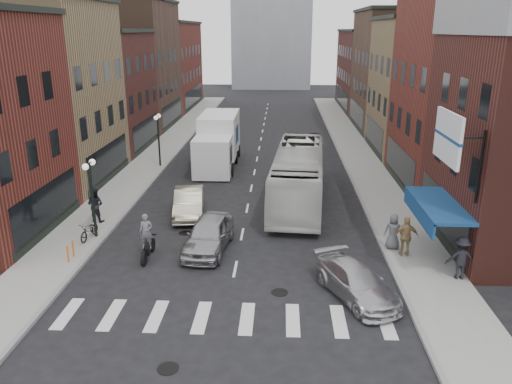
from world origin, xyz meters
TOP-DOWN VIEW (x-y plane):
  - ground at (0.00, 0.00)m, footprint 160.00×160.00m
  - sidewalk_left at (-8.50, 22.00)m, footprint 3.00×74.00m
  - sidewalk_right at (8.50, 22.00)m, footprint 3.00×74.00m
  - curb_left at (-7.00, 22.00)m, footprint 0.20×74.00m
  - curb_right at (7.00, 22.00)m, footprint 0.20×74.00m
  - crosswalk_stripes at (0.00, -3.00)m, footprint 12.00×2.20m
  - bldg_left_mid_a at (-14.99, 14.00)m, footprint 10.30×10.20m
  - bldg_left_mid_b at (-14.99, 24.00)m, footprint 10.30×10.20m
  - bldg_left_far_a at (-14.99, 35.00)m, footprint 10.30×12.20m
  - bldg_left_far_b at (-14.99, 49.00)m, footprint 10.30×16.20m
  - bldg_right_mid_a at (15.00, 14.00)m, footprint 10.30×10.20m
  - bldg_right_mid_b at (14.99, 24.00)m, footprint 10.30×10.20m
  - bldg_right_far_a at (14.99, 35.00)m, footprint 10.30×12.20m
  - bldg_right_far_b at (14.99, 49.00)m, footprint 10.30×16.20m
  - awning_blue at (8.93, 2.50)m, footprint 1.80×5.00m
  - billboard_sign at (8.59, 0.50)m, footprint 1.52×3.00m
  - streetlamp_near at (-7.40, 4.00)m, footprint 0.32×1.22m
  - streetlamp_far at (-7.40, 18.00)m, footprint 0.32×1.22m
  - bike_rack at (-7.60, 1.30)m, footprint 0.08×0.68m
  - box_truck at (-2.93, 18.58)m, footprint 2.87×9.08m
  - motorcycle_rider at (-4.17, 1.86)m, footprint 0.66×2.18m
  - transit_bus at (3.07, 10.47)m, footprint 3.78×12.42m
  - sedan_left_near at (-1.46, 3.00)m, footprint 2.33×4.87m
  - sedan_left_far at (-3.28, 7.71)m, footprint 2.21×4.78m
  - curb_car at (5.06, -1.18)m, footprint 3.54×4.86m
  - parked_bicycle at (-7.62, 3.71)m, footprint 0.81×1.74m
  - ped_left_solo at (-8.13, 6.10)m, footprint 1.02×0.71m
  - ped_right_a at (9.60, 0.36)m, footprint 1.25×0.68m
  - ped_right_b at (7.82, 2.50)m, footprint 1.13×0.56m
  - ped_right_c at (7.40, 3.28)m, footprint 0.95×0.70m

SIDE VIEW (x-z plane):
  - ground at x=0.00m, z-range 0.00..0.00m
  - curb_left at x=-7.00m, z-range -0.08..0.08m
  - curb_right at x=7.00m, z-range -0.08..0.08m
  - crosswalk_stripes at x=0.00m, z-range -0.01..0.01m
  - sidewalk_left at x=-8.50m, z-range 0.00..0.15m
  - sidewalk_right at x=8.50m, z-range 0.00..0.15m
  - bike_rack at x=-7.60m, z-range 0.15..0.95m
  - parked_bicycle at x=-7.62m, z-range 0.15..1.03m
  - curb_car at x=5.06m, z-range 0.00..1.31m
  - sedan_left_far at x=-3.28m, z-range 0.00..1.52m
  - sedan_left_near at x=-1.46m, z-range 0.00..1.61m
  - ped_right_c at x=7.40m, z-range 0.15..1.91m
  - motorcycle_rider at x=-4.17m, z-range -0.07..2.15m
  - ped_right_a at x=9.60m, z-range 0.15..2.03m
  - ped_left_solo at x=-8.13m, z-range 0.15..2.07m
  - ped_right_b at x=7.82m, z-range 0.15..2.07m
  - transit_bus at x=3.07m, z-range 0.00..3.41m
  - box_truck at x=-2.93m, z-range -0.02..3.92m
  - awning_blue at x=8.93m, z-range 2.24..3.02m
  - streetlamp_near at x=-7.40m, z-range 0.86..4.97m
  - streetlamp_far at x=-7.40m, z-range 0.86..4.97m
  - bldg_right_far_b at x=14.99m, z-range 0.00..10.30m
  - bldg_left_mid_b at x=-14.99m, z-range 0.00..10.30m
  - bldg_left_far_b at x=-14.99m, z-range 0.00..11.30m
  - bldg_right_mid_b at x=14.99m, z-range 0.00..11.30m
  - billboard_sign at x=8.59m, z-range 4.28..7.98m
  - bldg_right_far_a at x=14.99m, z-range 0.00..12.30m
  - bldg_left_mid_a at x=-14.99m, z-range 0.00..12.30m
  - bldg_left_far_a at x=-14.99m, z-range 0.00..13.30m
  - bldg_right_mid_a at x=15.00m, z-range 0.00..14.30m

